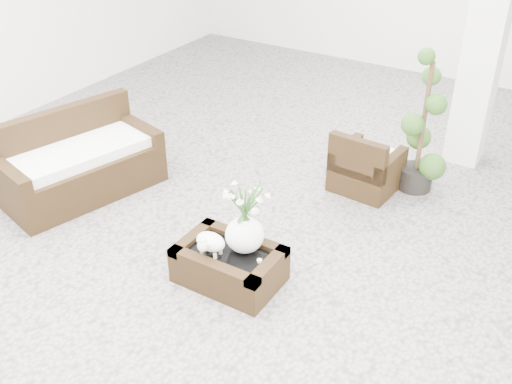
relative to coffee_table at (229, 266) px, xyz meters
The scene contains 9 objects.
ground 0.67m from the coffee_table, 95.50° to the left, with size 11.00×11.00×0.00m, color gray.
column 3.97m from the coffee_table, 71.76° to the left, with size 0.40×0.40×3.50m, color white.
coffee_table is the anchor object (origin of this frame).
sheep_figurine 0.30m from the coffee_table, 140.19° to the right, with size 0.28×0.23×0.21m, color white.
planter_narcissus 0.57m from the coffee_table, 45.00° to the left, with size 0.44×0.44×0.80m, color white, non-canonical shape.
tealight 0.35m from the coffee_table, ahead, with size 0.04×0.04×0.03m, color white.
armchair 2.20m from the coffee_table, 79.64° to the left, with size 0.66×0.64×0.71m, color #35230F.
loveseat 2.28m from the coffee_table, 169.08° to the left, with size 1.68×0.81×0.90m, color #35230F.
topiary 2.67m from the coffee_table, 70.58° to the left, with size 0.42×0.42×1.58m, color #274817, non-canonical shape.
Camera 1 is at (2.48, -4.13, 3.47)m, focal length 42.30 mm.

